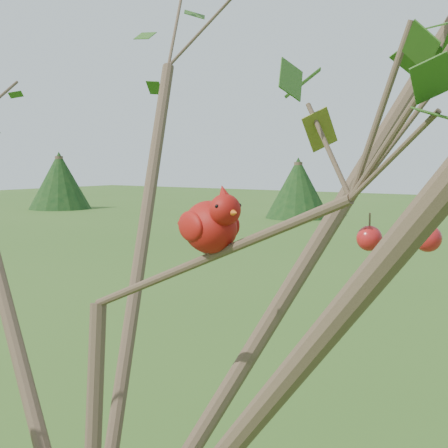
% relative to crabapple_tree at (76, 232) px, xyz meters
% --- Properties ---
extents(crabapple_tree, '(2.35, 2.05, 2.95)m').
position_rel_crabapple_tree_xyz_m(crabapple_tree, '(0.00, 0.00, 0.00)').
color(crabapple_tree, '#3C2C20').
rests_on(crabapple_tree, ground).
extents(cardinal, '(0.19, 0.13, 0.14)m').
position_rel_crabapple_tree_xyz_m(cardinal, '(0.25, 0.10, 0.02)').
color(cardinal, '#A1160D').
rests_on(cardinal, ground).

